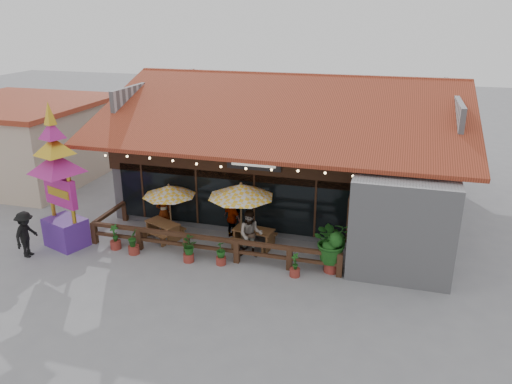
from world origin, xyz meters
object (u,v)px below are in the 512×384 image
(umbrella_right, at_px, (241,191))
(pedestrian, at_px, (26,234))
(picnic_table_right, at_px, (254,235))
(thai_sign_tower, at_px, (57,167))
(tropical_plant, at_px, (333,242))
(picnic_table_left, at_px, (163,227))
(umbrella_left, at_px, (169,191))

(umbrella_right, distance_m, pedestrian, 8.27)
(picnic_table_right, bearing_deg, thai_sign_tower, -165.13)
(picnic_table_right, xyz_separation_m, pedestrian, (-8.04, -3.11, 0.40))
(thai_sign_tower, relative_size, pedestrian, 3.40)
(umbrella_right, height_order, tropical_plant, umbrella_right)
(picnic_table_left, xyz_separation_m, picnic_table_right, (3.80, 0.26, 0.03))
(pedestrian, bearing_deg, umbrella_left, -61.82)
(picnic_table_left, bearing_deg, picnic_table_right, 3.90)
(umbrella_right, xyz_separation_m, tropical_plant, (3.68, -0.92, -1.22))
(umbrella_left, bearing_deg, thai_sign_tower, -152.54)
(umbrella_right, bearing_deg, thai_sign_tower, -165.98)
(umbrella_left, distance_m, picnic_table_left, 1.58)
(picnic_table_left, xyz_separation_m, pedestrian, (-4.24, -2.85, 0.44))
(picnic_table_right, xyz_separation_m, tropical_plant, (3.25, -1.14, 0.67))
(umbrella_left, height_order, picnic_table_right, umbrella_left)
(picnic_table_right, bearing_deg, umbrella_left, -179.84)
(umbrella_left, xyz_separation_m, tropical_plant, (6.79, -1.13, -0.84))
(umbrella_right, xyz_separation_m, thai_sign_tower, (-6.76, -1.69, 0.87))
(tropical_plant, bearing_deg, pedestrian, -170.13)
(picnic_table_right, bearing_deg, tropical_plant, -19.40)
(umbrella_left, relative_size, umbrella_right, 0.83)
(umbrella_right, bearing_deg, umbrella_left, 176.12)
(umbrella_left, xyz_separation_m, pedestrian, (-4.50, -3.10, -1.11))
(picnic_table_left, height_order, tropical_plant, tropical_plant)
(umbrella_left, relative_size, thai_sign_tower, 0.41)
(picnic_table_right, relative_size, tropical_plant, 0.84)
(picnic_table_left, relative_size, pedestrian, 1.01)
(umbrella_left, xyz_separation_m, picnic_table_left, (-0.26, -0.25, -1.54))
(umbrella_right, xyz_separation_m, pedestrian, (-7.61, -2.89, -1.49))
(tropical_plant, bearing_deg, picnic_table_left, 172.83)
(umbrella_right, relative_size, pedestrian, 1.66)
(picnic_table_right, bearing_deg, picnic_table_left, -176.10)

